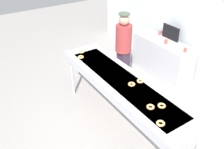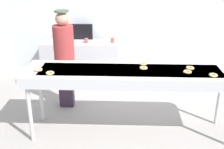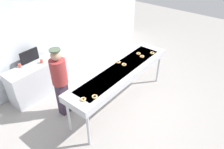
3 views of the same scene
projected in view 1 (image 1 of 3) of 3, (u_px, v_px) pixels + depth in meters
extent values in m
plane|color=#9E9993|center=(121.00, 126.00, 4.49)|extent=(16.00, 16.00, 0.00)
cube|color=silver|center=(219.00, 22.00, 4.77)|extent=(8.00, 0.12, 3.10)
cube|color=#B7BABF|center=(122.00, 84.00, 3.99)|extent=(2.99, 0.73, 0.16)
cube|color=slate|center=(122.00, 82.00, 3.97)|extent=(2.54, 0.51, 0.08)
cylinder|color=#B7BABF|center=(73.00, 77.00, 5.12)|extent=(0.06, 0.06, 0.86)
cylinder|color=#B7BABF|center=(96.00, 70.00, 5.38)|extent=(0.06, 0.06, 0.86)
torus|color=#EFAA67|center=(150.00, 107.00, 3.36)|extent=(0.16, 0.16, 0.03)
torus|color=#EBB265|center=(81.00, 57.00, 4.61)|extent=(0.16, 0.16, 0.03)
torus|color=#E1AA62|center=(162.00, 106.00, 3.38)|extent=(0.16, 0.16, 0.03)
torus|color=#EAAA61|center=(132.00, 84.00, 3.83)|extent=(0.15, 0.15, 0.03)
torus|color=#E5B967|center=(161.00, 123.00, 3.08)|extent=(0.16, 0.16, 0.03)
torus|color=#E6AC6C|center=(81.00, 52.00, 4.80)|extent=(0.15, 0.15, 0.03)
torus|color=#E8AB64|center=(140.00, 81.00, 3.91)|extent=(0.16, 0.16, 0.03)
cube|color=#342637|center=(123.00, 68.00, 5.41)|extent=(0.24, 0.18, 0.88)
cylinder|color=#993333|center=(124.00, 38.00, 5.03)|extent=(0.34, 0.34, 0.57)
sphere|color=tan|center=(124.00, 20.00, 4.82)|extent=(0.22, 0.22, 0.22)
cylinder|color=#465642|center=(124.00, 14.00, 4.75)|extent=(0.23, 0.23, 0.03)
cube|color=#B7BABF|center=(161.00, 58.00, 5.84)|extent=(1.58, 0.52, 0.88)
cylinder|color=#CC4C3F|center=(185.00, 50.00, 5.10)|extent=(0.07, 0.07, 0.09)
cylinder|color=#CC4C3F|center=(160.00, 33.00, 5.89)|extent=(0.07, 0.07, 0.09)
cylinder|color=#CC4C3F|center=(166.00, 42.00, 5.46)|extent=(0.07, 0.07, 0.09)
cube|color=black|center=(171.00, 32.00, 5.62)|extent=(0.49, 0.04, 0.32)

